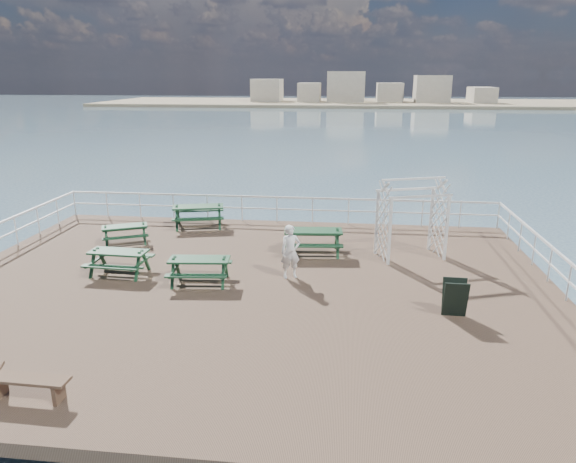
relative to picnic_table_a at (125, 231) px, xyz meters
The scene contains 12 objects.
ground 6.13m from the picnic_table_a, 33.69° to the right, with size 18.00×14.00×0.30m, color brown.
sea_backdrop 131.87m from the picnic_table_a, 82.32° to the left, with size 300.00×300.00×9.20m.
railing 5.08m from the picnic_table_a, ahead, with size 17.77×13.76×1.10m.
picnic_table_a is the anchor object (origin of this frame).
picnic_table_b 3.16m from the picnic_table_a, 49.93° to the left, with size 2.32×2.04×0.97m.
picnic_table_c 6.84m from the picnic_table_a, ahead, with size 2.08×1.74×0.95m.
picnic_table_d 3.07m from the picnic_table_a, 69.85° to the right, with size 1.80×1.48×0.85m.
picnic_table_e 4.94m from the picnic_table_a, 41.51° to the right, with size 1.88×1.57×0.85m.
flat_bench_near 9.41m from the picnic_table_a, 77.26° to the right, with size 1.60×0.42×0.46m.
trellis_arbor 10.10m from the picnic_table_a, ahead, with size 2.42×1.80×2.69m.
sandwich_board 11.67m from the picnic_table_a, 23.53° to the right, with size 0.61×0.46×0.98m.
person 6.81m from the picnic_table_a, 22.10° to the right, with size 0.60×0.39×1.63m, color white.
Camera 1 is at (2.80, -13.55, 5.87)m, focal length 32.00 mm.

